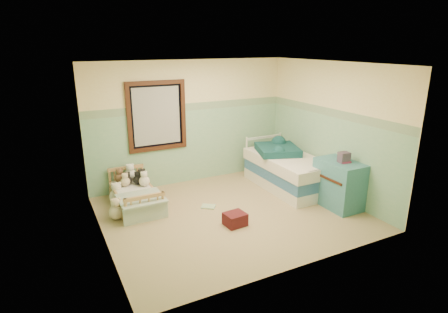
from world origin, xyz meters
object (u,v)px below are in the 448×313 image
red_pillow (235,219)px  floor_book (208,207)px  plush_floor_cream (117,196)px  toddler_bed_frame (136,201)px  dresser (339,184)px  twin_bed_frame (287,182)px  plush_floor_tan (117,212)px

red_pillow → floor_book: size_ratio=1.34×
plush_floor_cream → floor_book: bearing=-32.6°
toddler_bed_frame → dresser: (3.22, -1.65, 0.33)m
toddler_bed_frame → floor_book: 1.31m
twin_bed_frame → red_pillow: (-1.70, -0.93, -0.01)m
plush_floor_tan → floor_book: bearing=-9.7°
dresser → red_pillow: 2.01m
toddler_bed_frame → floor_book: size_ratio=5.59×
plush_floor_cream → twin_bed_frame: 3.30m
toddler_bed_frame → floor_book: toddler_bed_frame is taller
plush_floor_cream → twin_bed_frame: plush_floor_cream is taller
twin_bed_frame → dresser: (0.28, -1.12, 0.31)m
plush_floor_tan → red_pillow: bearing=-33.0°
toddler_bed_frame → plush_floor_tan: 0.56m
dresser → floor_book: (-2.08, 1.00, -0.41)m
plush_floor_tan → dresser: (3.63, -1.26, 0.29)m
twin_bed_frame → floor_book: (-1.80, -0.13, -0.10)m
toddler_bed_frame → plush_floor_cream: size_ratio=4.92×
red_pillow → dresser: bearing=-5.6°
toddler_bed_frame → twin_bed_frame: (2.94, -0.52, 0.02)m
plush_floor_cream → plush_floor_tan: plush_floor_cream is taller
toddler_bed_frame → dresser: bearing=-27.1°
plush_floor_cream → twin_bed_frame: size_ratio=0.15×
dresser → red_pillow: bearing=174.4°
twin_bed_frame → red_pillow: 1.94m
plush_floor_tan → twin_bed_frame: 3.35m
toddler_bed_frame → plush_floor_tan: plush_floor_tan is taller
plush_floor_cream → floor_book: 1.68m
toddler_bed_frame → floor_book: (1.14, -0.65, -0.08)m
plush_floor_tan → floor_book: (1.55, -0.26, -0.12)m
twin_bed_frame → dresser: 1.20m
twin_bed_frame → floor_book: twin_bed_frame is taller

